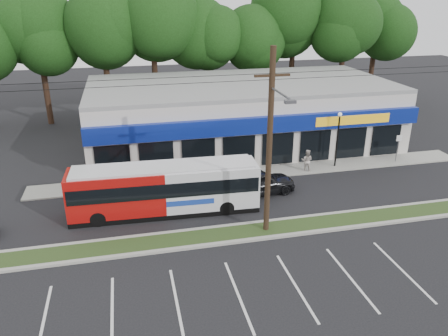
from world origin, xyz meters
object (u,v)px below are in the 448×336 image
sign_post (398,144)px  pedestrian_b (307,161)px  metrobus (165,188)px  pedestrian_a (244,180)px  lamp_post (338,133)px  car_dark (258,182)px  utility_pole (267,139)px

sign_post → pedestrian_b: (-7.44, -0.07, -0.71)m
metrobus → pedestrian_a: bearing=18.2°
sign_post → pedestrian_a: sign_post is taller
pedestrian_a → pedestrian_b: size_ratio=1.08×
sign_post → pedestrian_b: sign_post is taller
lamp_post → metrobus: 13.90m
sign_post → pedestrian_a: bearing=-168.7°
lamp_post → metrobus: size_ratio=0.38×
pedestrian_a → metrobus: bearing=17.0°
car_dark → pedestrian_b: (4.56, 2.82, 0.02)m
utility_pole → metrobus: (-5.00, 3.57, -3.83)m
utility_pole → lamp_post: (8.17, 7.87, -2.74)m
lamp_post → car_dark: 7.88m
car_dark → pedestrian_b: 5.36m
utility_pole → sign_post: size_ratio=22.47×
lamp_post → pedestrian_a: 8.54m
metrobus → pedestrian_b: metrobus is taller
sign_post → metrobus: 18.62m
lamp_post → pedestrian_a: size_ratio=2.32×
utility_pole → car_dark: utility_pole is taller
sign_post → metrobus: size_ratio=0.20×
metrobus → pedestrian_a: metrobus is taller
sign_post → lamp_post: bearing=177.4°
pedestrian_a → lamp_post: bearing=-159.2°
car_dark → metrobus: bearing=93.4°
lamp_post → pedestrian_b: size_ratio=2.52×
sign_post → pedestrian_a: (-12.88, -2.57, -0.64)m
metrobus → pedestrian_a: size_ratio=6.11×
utility_pole → metrobus: bearing=144.5°
utility_pole → sign_post: 15.71m
sign_post → pedestrian_b: 7.48m
utility_pole → lamp_post: size_ratio=11.76×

